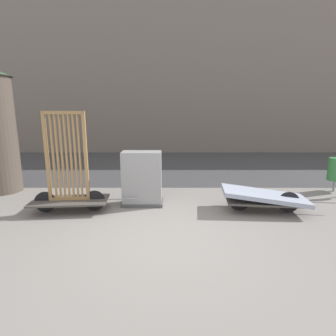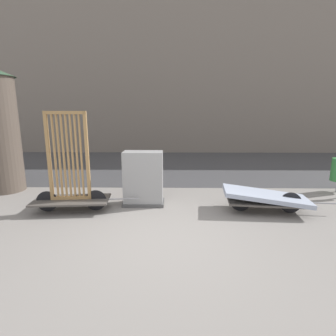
% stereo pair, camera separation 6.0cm
% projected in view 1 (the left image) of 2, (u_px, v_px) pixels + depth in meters
% --- Properties ---
extents(ground_plane, '(60.00, 60.00, 0.00)m').
position_uv_depth(ground_plane, '(168.00, 239.00, 4.68)').
color(ground_plane, gray).
extents(road_strip, '(56.00, 7.29, 0.01)m').
position_uv_depth(road_strip, '(169.00, 165.00, 11.50)').
color(road_strip, '#424244').
rests_on(road_strip, ground_plane).
extents(building_facade, '(48.00, 4.00, 12.48)m').
position_uv_depth(building_facade, '(169.00, 45.00, 15.75)').
color(building_facade, slate).
rests_on(building_facade, ground_plane).
extents(bike_cart_with_bedframe, '(2.41, 0.93, 2.26)m').
position_uv_depth(bike_cart_with_bedframe, '(70.00, 182.00, 5.90)').
color(bike_cart_with_bedframe, '#4C4742').
rests_on(bike_cart_with_bedframe, ground_plane).
extents(bike_cart_with_mattress, '(2.52, 1.03, 0.53)m').
position_uv_depth(bike_cart_with_mattress, '(266.00, 197.00, 5.96)').
color(bike_cart_with_mattress, '#4C4742').
rests_on(bike_cart_with_mattress, ground_plane).
extents(utility_cabinet, '(1.00, 0.55, 1.32)m').
position_uv_depth(utility_cabinet, '(143.00, 180.00, 6.37)').
color(utility_cabinet, '#4C4C4C').
rests_on(utility_cabinet, ground_plane).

